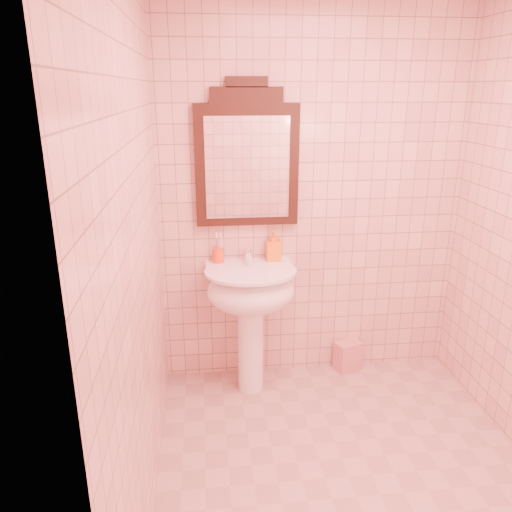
{
  "coord_description": "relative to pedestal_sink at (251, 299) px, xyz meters",
  "views": [
    {
      "loc": [
        -0.71,
        -2.05,
        1.94
      ],
      "look_at": [
        -0.43,
        0.55,
        1.06
      ],
      "focal_mm": 35.0,
      "sensor_mm": 36.0,
      "label": 1
    }
  ],
  "objects": [
    {
      "name": "floor",
      "position": [
        0.43,
        -0.87,
        -0.66
      ],
      "size": [
        2.2,
        2.2,
        0.0
      ],
      "primitive_type": "plane",
      "color": "tan",
      "rests_on": "ground"
    },
    {
      "name": "back_wall",
      "position": [
        0.43,
        0.23,
        0.59
      ],
      "size": [
        2.0,
        0.02,
        2.5
      ],
      "primitive_type": "cube",
      "color": "beige",
      "rests_on": "floor"
    },
    {
      "name": "pedestal_sink",
      "position": [
        0.0,
        0.0,
        0.0
      ],
      "size": [
        0.58,
        0.58,
        0.86
      ],
      "color": "white",
      "rests_on": "floor"
    },
    {
      "name": "faucet",
      "position": [
        0.0,
        0.14,
        0.26
      ],
      "size": [
        0.04,
        0.16,
        0.11
      ],
      "color": "white",
      "rests_on": "pedestal_sink"
    },
    {
      "name": "mirror",
      "position": [
        0.0,
        0.2,
        0.86
      ],
      "size": [
        0.65,
        0.06,
        0.91
      ],
      "color": "black",
      "rests_on": "back_wall"
    },
    {
      "name": "toothbrush_cup",
      "position": [
        -0.19,
        0.16,
        0.25
      ],
      "size": [
        0.07,
        0.07,
        0.17
      ],
      "rotation": [
        0.0,
        0.0,
        -0.39
      ],
      "color": "#FA4215",
      "rests_on": "pedestal_sink"
    },
    {
      "name": "soap_dispenser",
      "position": [
        0.17,
        0.17,
        0.3
      ],
      "size": [
        0.09,
        0.1,
        0.2
      ],
      "primitive_type": "imported",
      "rotation": [
        0.0,
        0.0,
        0.03
      ],
      "color": "orange",
      "rests_on": "pedestal_sink"
    },
    {
      "name": "towel",
      "position": [
        0.72,
        0.17,
        -0.55
      ],
      "size": [
        0.21,
        0.18,
        0.22
      ],
      "primitive_type": "cube",
      "rotation": [
        0.0,
        0.0,
        0.38
      ],
      "color": "pink",
      "rests_on": "floor"
    }
  ]
}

